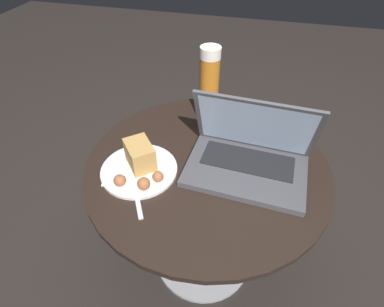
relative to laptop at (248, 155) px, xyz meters
The scene contains 7 objects.
ground_plane 0.59m from the laptop, behind, with size 6.00×6.00×0.00m, color black.
table 0.21m from the laptop, behind, with size 0.71×0.71×0.53m.
napkin 0.32m from the laptop, 161.50° to the right, with size 0.18×0.14×0.00m.
laptop is the anchor object (origin of this frame).
beer_glass 0.27m from the laptop, 128.04° to the left, with size 0.06×0.06×0.26m.
snack_plate 0.30m from the laptop, 163.25° to the right, with size 0.22×0.22×0.08m.
fork 0.32m from the laptop, 151.94° to the right, with size 0.11×0.17×0.00m.
Camera 1 is at (0.11, -0.62, 1.13)m, focal length 28.00 mm.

